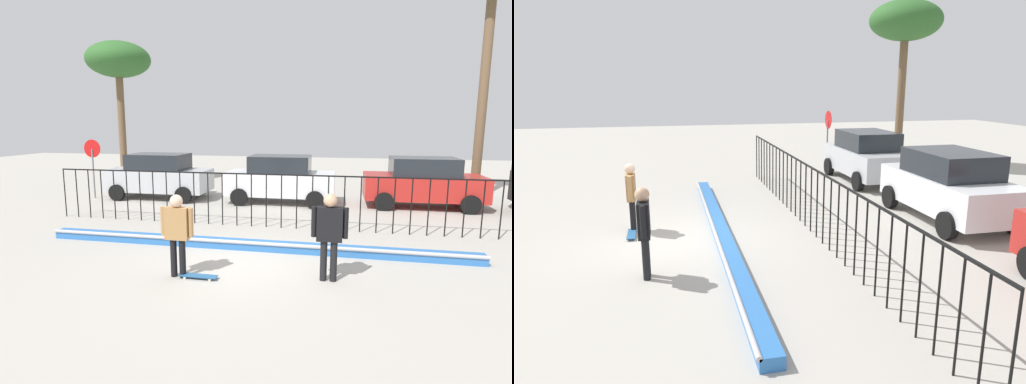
% 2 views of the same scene
% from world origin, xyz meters
% --- Properties ---
extents(ground_plane, '(60.00, 60.00, 0.00)m').
position_xyz_m(ground_plane, '(0.00, 0.00, 0.00)').
color(ground_plane, '#ADA89E').
extents(bowl_coping_ledge, '(11.00, 0.40, 0.27)m').
position_xyz_m(bowl_coping_ledge, '(0.00, 1.06, 0.12)').
color(bowl_coping_ledge, '#2D6BB7').
rests_on(bowl_coping_ledge, ground).
extents(perimeter_fence, '(14.04, 0.04, 1.66)m').
position_xyz_m(perimeter_fence, '(0.00, 3.35, 1.03)').
color(perimeter_fence, black).
rests_on(perimeter_fence, ground).
extents(skateboarder, '(0.70, 0.26, 1.74)m').
position_xyz_m(skateboarder, '(-1.05, -1.04, 1.04)').
color(skateboarder, black).
rests_on(skateboarder, ground).
extents(skateboard, '(0.80, 0.20, 0.07)m').
position_xyz_m(skateboard, '(-0.60, -1.06, 0.06)').
color(skateboard, '#26598C').
rests_on(skateboard, ground).
extents(camera_operator, '(0.73, 0.27, 1.80)m').
position_xyz_m(camera_operator, '(2.01, -0.61, 1.08)').
color(camera_operator, black).
rests_on(camera_operator, ground).
extents(parked_car_silver, '(4.30, 2.12, 1.90)m').
position_xyz_m(parked_car_silver, '(-5.38, 7.27, 0.97)').
color(parked_car_silver, '#B7BABF').
rests_on(parked_car_silver, ground).
extents(parked_car_white, '(4.30, 2.12, 1.90)m').
position_xyz_m(parked_car_white, '(-0.17, 7.32, 0.97)').
color(parked_car_white, silver).
rests_on(parked_car_white, ground).
extents(parked_car_red, '(4.30, 2.12, 1.90)m').
position_xyz_m(parked_car_red, '(5.26, 7.53, 0.97)').
color(parked_car_red, '#B2231E').
rests_on(parked_car_red, ground).
extents(stop_sign, '(0.76, 0.07, 2.50)m').
position_xyz_m(stop_sign, '(-8.12, 6.69, 1.62)').
color(stop_sign, slate).
rests_on(stop_sign, ground).
extents(palm_tree_short, '(3.17, 3.17, 7.19)m').
position_xyz_m(palm_tree_short, '(-8.83, 10.40, 6.17)').
color(palm_tree_short, brown).
rests_on(palm_tree_short, ground).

